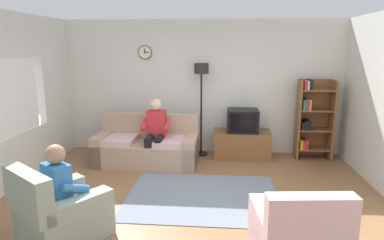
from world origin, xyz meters
name	(u,v)px	position (x,y,z in m)	size (l,w,h in m)	color
ground_plane	(191,208)	(0.00, 0.00, 0.00)	(12.00, 12.00, 0.00)	#8C603D
back_wall_assembly	(202,87)	(0.00, 2.66, 1.35)	(6.20, 0.17, 2.70)	silver
couch	(147,147)	(-0.99, 1.75, 0.31)	(1.92, 0.93, 0.90)	tan
tv_stand	(242,144)	(0.82, 2.25, 0.27)	(1.10, 0.56, 0.53)	brown
tv	(243,121)	(0.82, 2.23, 0.75)	(0.60, 0.49, 0.44)	black
bookshelf	(312,118)	(2.16, 2.33, 0.80)	(0.68, 0.36, 1.56)	brown
floor_lamp	(202,84)	(0.00, 2.35, 1.45)	(0.28, 0.28, 1.85)	black
armchair_near_window	(60,214)	(-1.43, -0.86, 0.29)	(1.16, 1.18, 0.90)	gray
armchair_near_bookshelf	(296,238)	(1.16, -1.12, 0.29)	(0.88, 0.96, 0.90)	beige
area_rug	(202,197)	(0.14, 0.35, 0.01)	(2.20, 1.70, 0.01)	slate
person_on_couch	(155,129)	(-0.79, 1.64, 0.70)	(0.52, 0.54, 1.24)	red
person_in_left_armchair	(65,186)	(-1.38, -0.79, 0.60)	(0.62, 0.64, 1.12)	#3372B2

